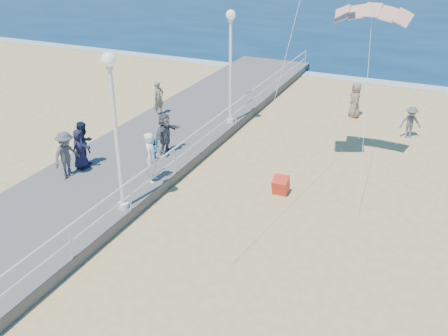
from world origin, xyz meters
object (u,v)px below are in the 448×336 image
at_px(spectator_4, 80,149).
at_px(lamp_post_mid, 115,118).
at_px(spectator_5, 165,134).
at_px(toddler_held, 157,149).
at_px(spectator_6, 159,98).
at_px(spectator_2, 66,154).
at_px(lamp_post_far, 231,56).
at_px(beach_walker_c, 355,100).
at_px(woman_holding_toddler, 151,157).
at_px(spectator_7, 84,144).
at_px(box_kite, 281,187).
at_px(beach_walker_a, 411,122).

bearing_deg(spectator_4, lamp_post_mid, -114.99).
bearing_deg(spectator_5, toddler_held, -152.94).
relative_size(toddler_held, spectator_6, 0.48).
bearing_deg(spectator_2, spectator_6, 9.83).
xyz_separation_m(lamp_post_mid, toddler_held, (-0.02, 2.30, -2.00)).
bearing_deg(lamp_post_mid, toddler_held, 90.40).
xyz_separation_m(lamp_post_far, toddler_held, (-0.02, -6.70, -2.00)).
bearing_deg(beach_walker_c, spectator_6, -83.42).
bearing_deg(lamp_post_mid, spectator_4, 149.28).
xyz_separation_m(woman_holding_toddler, spectator_7, (-3.08, 0.00, -0.02)).
relative_size(toddler_held, spectator_7, 0.44).
relative_size(spectator_4, box_kite, 2.70).
bearing_deg(spectator_7, box_kite, -81.17).
height_order(spectator_6, spectator_7, spectator_7).
xyz_separation_m(lamp_post_mid, spectator_4, (-3.31, 1.97, -2.45)).
height_order(toddler_held, spectator_7, spectator_7).
xyz_separation_m(toddler_held, spectator_4, (-3.30, -0.33, -0.45)).
bearing_deg(spectator_4, beach_walker_c, -30.74).
xyz_separation_m(spectator_5, beach_walker_c, (6.16, 8.83, -0.35)).
xyz_separation_m(spectator_4, spectator_5, (2.30, 2.61, 0.06)).
height_order(lamp_post_mid, toddler_held, lamp_post_mid).
relative_size(spectator_4, beach_walker_a, 1.06).
bearing_deg(spectator_4, spectator_5, -35.70).
relative_size(spectator_2, spectator_5, 1.04).
distance_m(spectator_2, spectator_7, 1.01).
xyz_separation_m(beach_walker_a, beach_walker_c, (-2.94, 1.78, 0.16)).
bearing_deg(box_kite, spectator_4, -168.61).
relative_size(woman_holding_toddler, spectator_7, 1.02).
height_order(spectator_5, box_kite, spectator_5).
relative_size(toddler_held, spectator_4, 0.51).
bearing_deg(spectator_5, beach_walker_c, -31.45).
xyz_separation_m(lamp_post_mid, spectator_2, (-3.30, 1.15, -2.35)).
xyz_separation_m(spectator_2, box_kite, (7.62, 2.72, -1.01)).
distance_m(spectator_2, spectator_4, 0.82).
height_order(spectator_6, beach_walker_c, spectator_6).
bearing_deg(spectator_6, lamp_post_far, -66.74).
xyz_separation_m(lamp_post_far, woman_holding_toddler, (-0.17, -6.85, -2.30)).
bearing_deg(spectator_5, spectator_6, 37.84).
xyz_separation_m(lamp_post_mid, box_kite, (4.33, 3.87, -3.36)).
relative_size(spectator_6, box_kite, 2.87).
bearing_deg(toddler_held, spectator_4, 81.54).
bearing_deg(lamp_post_far, beach_walker_a, 17.98).
bearing_deg(box_kite, spectator_5, 169.87).
xyz_separation_m(spectator_4, spectator_7, (0.07, 0.19, 0.13)).
bearing_deg(spectator_2, lamp_post_mid, -102.80).
bearing_deg(beach_walker_c, lamp_post_mid, -43.10).
distance_m(spectator_7, beach_walker_a, 14.78).
height_order(toddler_held, spectator_2, spectator_2).
distance_m(spectator_2, beach_walker_a, 15.48).
bearing_deg(beach_walker_a, lamp_post_far, 173.34).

